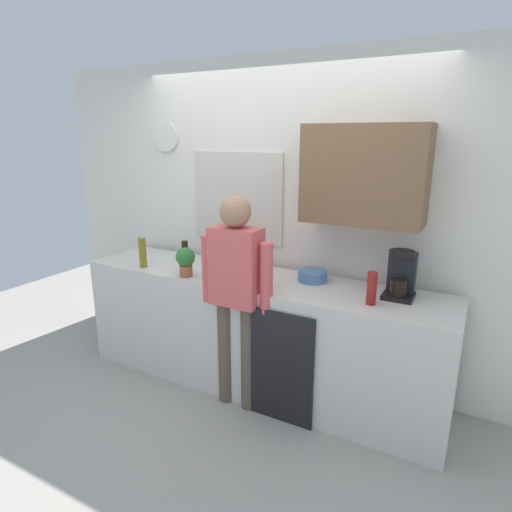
# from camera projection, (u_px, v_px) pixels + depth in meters

# --- Properties ---
(ground_plane) EXTENTS (8.00, 8.00, 0.00)m
(ground_plane) POSITION_uv_depth(u_px,v_px,m) (238.00, 402.00, 3.33)
(ground_plane) COLOR #9E998E
(kitchen_counter) EXTENTS (2.95, 0.64, 0.93)m
(kitchen_counter) POSITION_uv_depth(u_px,v_px,m) (256.00, 332.00, 3.46)
(kitchen_counter) COLOR beige
(kitchen_counter) RESTS_ON ground_plane
(dishwasher_panel) EXTENTS (0.56, 0.02, 0.84)m
(dishwasher_panel) POSITION_uv_depth(u_px,v_px,m) (276.00, 367.00, 3.04)
(dishwasher_panel) COLOR black
(dishwasher_panel) RESTS_ON ground_plane
(back_wall_assembly) EXTENTS (4.55, 0.42, 2.60)m
(back_wall_assembly) POSITION_uv_depth(u_px,v_px,m) (289.00, 215.00, 3.52)
(back_wall_assembly) COLOR silver
(back_wall_assembly) RESTS_ON ground_plane
(coffee_maker) EXTENTS (0.20, 0.20, 0.33)m
(coffee_maker) POSITION_uv_depth(u_px,v_px,m) (401.00, 276.00, 2.90)
(coffee_maker) COLOR black
(coffee_maker) RESTS_ON kitchen_counter
(bottle_green_wine) EXTENTS (0.07, 0.07, 0.30)m
(bottle_green_wine) POSITION_uv_depth(u_px,v_px,m) (251.00, 269.00, 3.06)
(bottle_green_wine) COLOR #195923
(bottle_green_wine) RESTS_ON kitchen_counter
(bottle_olive_oil) EXTENTS (0.06, 0.06, 0.25)m
(bottle_olive_oil) POSITION_uv_depth(u_px,v_px,m) (143.00, 253.00, 3.57)
(bottle_olive_oil) COLOR olive
(bottle_olive_oil) RESTS_ON kitchen_counter
(bottle_red_vinegar) EXTENTS (0.06, 0.06, 0.22)m
(bottle_red_vinegar) POSITION_uv_depth(u_px,v_px,m) (372.00, 288.00, 2.78)
(bottle_red_vinegar) COLOR maroon
(bottle_red_vinegar) RESTS_ON kitchen_counter
(bottle_dark_sauce) EXTENTS (0.06, 0.06, 0.18)m
(bottle_dark_sauce) POSITION_uv_depth(u_px,v_px,m) (185.00, 251.00, 3.75)
(bottle_dark_sauce) COLOR black
(bottle_dark_sauce) RESTS_ON kitchen_counter
(cup_yellow_cup) EXTENTS (0.07, 0.07, 0.08)m
(cup_yellow_cup) POSITION_uv_depth(u_px,v_px,m) (225.00, 260.00, 3.66)
(cup_yellow_cup) COLOR yellow
(cup_yellow_cup) RESTS_ON kitchen_counter
(mixing_bowl) EXTENTS (0.22, 0.22, 0.08)m
(mixing_bowl) POSITION_uv_depth(u_px,v_px,m) (312.00, 276.00, 3.25)
(mixing_bowl) COLOR #4C72A5
(mixing_bowl) RESTS_ON kitchen_counter
(potted_plant) EXTENTS (0.15, 0.15, 0.23)m
(potted_plant) POSITION_uv_depth(u_px,v_px,m) (186.00, 260.00, 3.34)
(potted_plant) COLOR #9E5638
(potted_plant) RESTS_ON kitchen_counter
(dish_soap) EXTENTS (0.06, 0.06, 0.18)m
(dish_soap) POSITION_uv_depth(u_px,v_px,m) (223.00, 264.00, 3.43)
(dish_soap) COLOR blue
(dish_soap) RESTS_ON kitchen_counter
(person_at_sink) EXTENTS (0.57, 0.22, 1.60)m
(person_at_sink) POSITION_uv_depth(u_px,v_px,m) (236.00, 287.00, 3.08)
(person_at_sink) COLOR brown
(person_at_sink) RESTS_ON ground_plane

